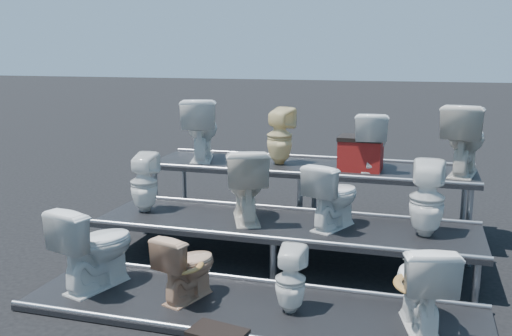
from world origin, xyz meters
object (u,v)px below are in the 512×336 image
(toilet_3, at_px, (422,285))
(toilet_11, at_px, (464,139))
(toilet_4, at_px, (144,183))
(toilet_5, at_px, (246,184))
(toilet_2, at_px, (291,280))
(toilet_8, at_px, (201,129))
(red_crate, at_px, (361,155))
(toilet_9, at_px, (280,136))
(toilet_6, at_px, (333,195))
(toilet_0, at_px, (95,246))
(toilet_7, at_px, (427,199))
(toilet_1, at_px, (187,266))

(toilet_3, height_order, toilet_11, toilet_11)
(toilet_4, height_order, toilet_5, toilet_5)
(toilet_2, xyz_separation_m, toilet_8, (-1.87, 2.60, 0.92))
(toilet_3, height_order, toilet_5, toilet_5)
(toilet_3, height_order, red_crate, red_crate)
(toilet_3, distance_m, toilet_9, 3.30)
(toilet_3, bearing_deg, toilet_6, -68.08)
(toilet_4, height_order, toilet_11, toilet_11)
(toilet_11, bearing_deg, toilet_0, 47.79)
(toilet_11, bearing_deg, toilet_5, 39.91)
(toilet_6, height_order, red_crate, red_crate)
(toilet_0, xyz_separation_m, toilet_11, (3.47, 2.60, 0.81))
(toilet_7, bearing_deg, toilet_8, -20.96)
(toilet_3, bearing_deg, toilet_5, -48.06)
(toilet_2, xyz_separation_m, toilet_3, (1.11, 0.00, 0.09))
(toilet_5, bearing_deg, toilet_1, 60.65)
(toilet_8, bearing_deg, toilet_4, 64.93)
(toilet_7, xyz_separation_m, toilet_9, (-1.88, 1.30, 0.38))
(toilet_0, xyz_separation_m, toilet_9, (1.18, 2.60, 0.76))
(toilet_5, distance_m, toilet_11, 2.71)
(toilet_1, relative_size, toilet_7, 0.82)
(red_crate, bearing_deg, toilet_9, 177.49)
(toilet_0, height_order, toilet_6, toilet_6)
(toilet_6, bearing_deg, toilet_2, 106.29)
(toilet_4, xyz_separation_m, red_crate, (2.39, 1.22, 0.24))
(toilet_6, xyz_separation_m, toilet_7, (0.96, 0.00, 0.04))
(toilet_1, xyz_separation_m, toilet_7, (2.11, 1.30, 0.47))
(toilet_4, distance_m, toilet_7, 3.20)
(toilet_1, distance_m, toilet_11, 3.72)
(red_crate, bearing_deg, toilet_7, -54.62)
(toilet_1, xyz_separation_m, toilet_5, (0.16, 1.30, 0.49))
(toilet_5, height_order, toilet_7, toilet_5)
(toilet_2, bearing_deg, toilet_9, -71.47)
(toilet_2, height_order, toilet_5, toilet_5)
(toilet_1, bearing_deg, toilet_5, -79.40)
(toilet_2, xyz_separation_m, toilet_11, (1.52, 2.60, 0.93))
(toilet_4, xyz_separation_m, toilet_6, (2.24, 0.00, 0.01))
(red_crate, bearing_deg, toilet_6, -95.20)
(toilet_5, bearing_deg, toilet_3, 123.70)
(toilet_5, relative_size, toilet_6, 1.16)
(toilet_5, bearing_deg, toilet_8, -73.39)
(toilet_9, xyz_separation_m, red_crate, (1.07, -0.08, -0.18))
(toilet_3, xyz_separation_m, toilet_9, (-1.87, 2.60, 0.79))
(toilet_11, bearing_deg, toilet_8, 10.93)
(toilet_0, height_order, toilet_9, toilet_9)
(toilet_9, bearing_deg, red_crate, -169.21)
(toilet_2, bearing_deg, toilet_7, -128.59)
(toilet_0, xyz_separation_m, toilet_1, (0.96, 0.00, -0.10))
(toilet_3, bearing_deg, red_crate, -86.54)
(toilet_11, bearing_deg, toilet_3, 91.78)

